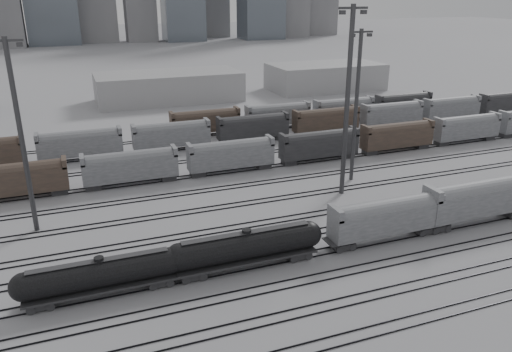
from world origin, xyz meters
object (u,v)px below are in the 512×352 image
object	(u,v)px
hopper_car_b	(479,198)
light_mast_c	(347,99)
tank_car_a	(101,275)
hopper_car_a	(386,216)
tank_car_b	(247,246)

from	to	relation	value
hopper_car_b	light_mast_c	bearing A→B (deg)	126.95
tank_car_a	hopper_car_a	world-z (taller)	hopper_car_a
tank_car_a	light_mast_c	distance (m)	42.12
hopper_car_a	light_mast_c	bearing A→B (deg)	79.61
hopper_car_b	light_mast_c	world-z (taller)	light_mast_c
light_mast_c	hopper_car_b	bearing A→B (deg)	-53.05
hopper_car_a	hopper_car_b	bearing A→B (deg)	0.00
hopper_car_b	light_mast_c	distance (m)	22.53
tank_car_b	hopper_car_b	xyz separation A→B (m)	(33.03, 0.00, 0.99)
tank_car_b	light_mast_c	world-z (taller)	light_mast_c
tank_car_a	hopper_car_a	bearing A→B (deg)	0.00
tank_car_b	hopper_car_a	xyz separation A→B (m)	(18.41, 0.00, 0.71)
hopper_car_b	tank_car_a	bearing A→B (deg)	-180.00
tank_car_a	hopper_car_a	xyz separation A→B (m)	(34.24, 0.00, 0.89)
tank_car_a	hopper_car_b	distance (m)	48.88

